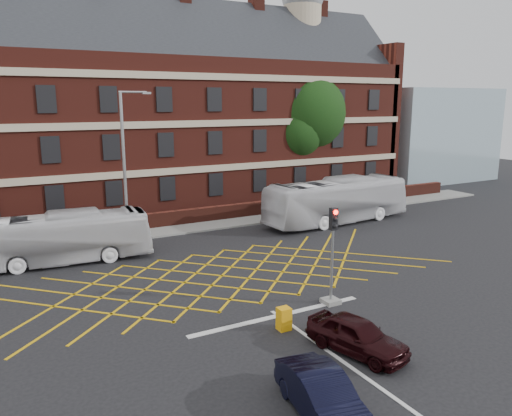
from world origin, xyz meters
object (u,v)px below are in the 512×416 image
traffic_light_near (332,265)px  bus_right (337,201)px  utility_cabinet (284,319)px  bus_left (56,239)px  car_maroon (357,335)px  deciduous_tree (305,119)px  car_navy (323,396)px  street_lamp (127,197)px

traffic_light_near → bus_right: bearing=51.2°
utility_cabinet → bus_left: bearing=117.1°
car_maroon → deciduous_tree: size_ratio=0.33×
bus_right → car_navy: size_ratio=2.98×
deciduous_tree → street_lamp: 21.26m
bus_right → traffic_light_near: traffic_light_near is taller
car_maroon → deciduous_tree: 30.33m
car_navy → street_lamp: street_lamp is taller
bus_right → deciduous_tree: bearing=-24.5°
car_navy → car_maroon: bearing=45.2°
bus_left → utility_cabinet: (6.55, -12.83, -0.95)m
street_lamp → utility_cabinet: street_lamp is taller
bus_left → bus_right: bus_right is taller
street_lamp → traffic_light_near: bearing=-65.8°
bus_left → bus_right: bearing=-84.2°
car_maroon → street_lamp: (-3.69, 16.30, 2.56)m
utility_cabinet → car_navy: bearing=-110.7°
car_navy → car_maroon: 4.05m
bus_left → bus_right: 19.21m
car_maroon → traffic_light_near: traffic_light_near is taller
car_navy → bus_left: bearing=112.8°
bus_left → car_navy: bearing=-160.4°
street_lamp → utility_cabinet: bearing=-80.0°
bus_left → utility_cabinet: 14.43m
bus_left → car_navy: bus_left is taller
deciduous_tree → car_navy: bearing=-123.2°
traffic_light_near → car_navy: bearing=-128.8°
deciduous_tree → street_lamp: size_ratio=1.22×
car_maroon → street_lamp: bearing=87.8°
bus_right → car_navy: bearing=137.5°
bus_right → utility_cabinet: bus_right is taller
traffic_light_near → utility_cabinet: 3.62m
deciduous_tree → utility_cabinet: bearing=-125.7°
utility_cabinet → deciduous_tree: bearing=54.3°
street_lamp → car_maroon: bearing=-77.2°
car_navy → street_lamp: 18.90m
car_maroon → deciduous_tree: deciduous_tree is taller
bus_left → car_navy: 18.59m
bus_left → traffic_light_near: bearing=-134.9°
deciduous_tree → street_lamp: (-18.75, -9.22, -3.92)m
bus_left → deciduous_tree: (22.91, 9.95, 5.73)m
bus_right → utility_cabinet: size_ratio=12.97×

